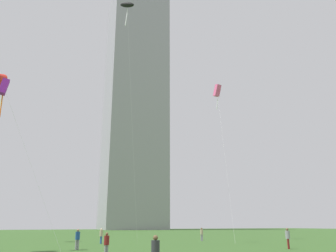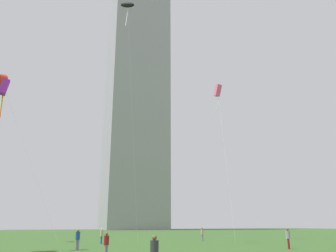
# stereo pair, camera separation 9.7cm
# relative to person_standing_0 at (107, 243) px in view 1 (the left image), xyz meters

# --- Properties ---
(person_standing_0) EXTENTS (0.34, 0.34, 1.55)m
(person_standing_0) POSITION_rel_person_standing_0_xyz_m (0.00, 0.00, 0.00)
(person_standing_0) COLOR gray
(person_standing_0) RESTS_ON ground
(person_standing_1) EXTENTS (0.36, 0.36, 1.62)m
(person_standing_1) POSITION_rel_person_standing_0_xyz_m (-0.44, -9.22, 0.04)
(person_standing_1) COLOR #1E478C
(person_standing_1) RESTS_ON ground
(person_standing_2) EXTENTS (0.37, 0.37, 1.68)m
(person_standing_2) POSITION_rel_person_standing_0_xyz_m (-0.42, 7.65, 0.08)
(person_standing_2) COLOR gray
(person_standing_2) RESTS_ON ground
(person_standing_3) EXTENTS (0.37, 0.37, 1.65)m
(person_standing_3) POSITION_rel_person_standing_0_xyz_m (3.80, 15.87, 0.05)
(person_standing_3) COLOR #1E478C
(person_standing_3) RESTS_ON ground
(person_standing_4) EXTENTS (0.39, 0.39, 1.75)m
(person_standing_4) POSITION_rel_person_standing_0_xyz_m (16.51, 0.61, 0.12)
(person_standing_4) COLOR maroon
(person_standing_4) RESTS_ON ground
(person_standing_5) EXTENTS (0.37, 0.37, 1.64)m
(person_standing_5) POSITION_rel_person_standing_0_xyz_m (17.58, 17.14, 0.05)
(person_standing_5) COLOR gray
(person_standing_5) RESTS_ON ground
(kite_flying_2) EXTENTS (3.24, 2.50, 31.51)m
(kite_flying_2) POSITION_rel_person_standing_0_xyz_m (5.48, 14.96, 29.74)
(kite_flying_2) COLOR silver
(kite_flying_2) RESTS_ON ground
(kite_flying_3) EXTENTS (5.49, 10.23, 23.72)m
(kite_flying_3) POSITION_rel_person_standing_0_xyz_m (22.29, 19.05, 21.69)
(kite_flying_3) COLOR silver
(kite_flying_3) RESTS_ON ground
(kite_flying_4) EXTENTS (6.17, 3.08, 14.70)m
(kite_flying_4) POSITION_rel_person_standing_0_xyz_m (-7.70, 8.47, 12.89)
(kite_flying_4) COLOR silver
(kite_flying_4) RESTS_ON ground
(distant_highrise_0) EXTENTS (27.90, 26.48, 109.89)m
(distant_highrise_0) POSITION_rel_person_standing_0_xyz_m (43.37, 117.69, 54.05)
(distant_highrise_0) COLOR #939399
(distant_highrise_0) RESTS_ON ground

